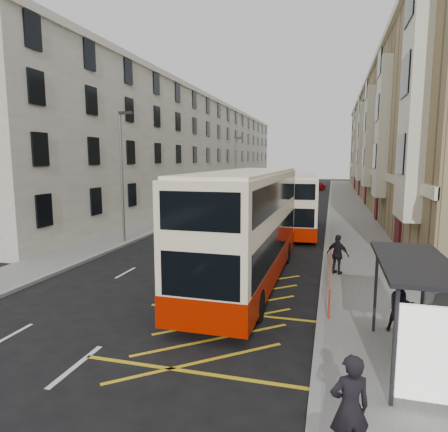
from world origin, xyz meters
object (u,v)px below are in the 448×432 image
(street_lamp_near, at_px, (122,170))
(car_silver, at_px, (256,189))
(bus_shelter, at_px, (423,294))
(pedestrian_mid, at_px, (401,306))
(street_lamp_far, at_px, (236,164))
(double_decker_front, at_px, (247,227))
(double_decker_rear, at_px, (299,203))
(car_dark, at_px, (275,181))
(white_van, at_px, (237,196))
(pedestrian_far, at_px, (338,254))
(pedestrian_near, at_px, (350,408))
(car_red, at_px, (316,186))

(street_lamp_near, relative_size, car_silver, 2.03)
(bus_shelter, height_order, pedestrian_mid, bus_shelter)
(street_lamp_far, distance_m, double_decker_front, 37.33)
(double_decker_rear, relative_size, car_silver, 2.69)
(street_lamp_far, xyz_separation_m, car_dark, (1.15, 30.77, -3.86))
(car_silver, relative_size, car_dark, 0.83)
(bus_shelter, bearing_deg, white_van, 109.54)
(street_lamp_near, height_order, white_van, street_lamp_near)
(street_lamp_far, xyz_separation_m, double_decker_rear, (10.31, -23.21, -2.51))
(street_lamp_near, relative_size, double_decker_rear, 0.76)
(white_van, distance_m, car_silver, 12.99)
(street_lamp_near, xyz_separation_m, pedestrian_far, (12.91, -4.12, -3.59))
(pedestrian_near, bearing_deg, car_red, -106.66)
(pedestrian_near, bearing_deg, pedestrian_far, -109.05)
(pedestrian_mid, bearing_deg, pedestrian_far, 102.80)
(street_lamp_near, height_order, double_decker_front, street_lamp_near)
(double_decker_rear, bearing_deg, bus_shelter, -80.47)
(double_decker_front, height_order, pedestrian_mid, double_decker_front)
(double_decker_rear, height_order, white_van, double_decker_rear)
(street_lamp_near, bearing_deg, double_decker_front, -33.78)
(double_decker_rear, relative_size, car_dark, 2.24)
(pedestrian_mid, height_order, pedestrian_far, pedestrian_far)
(bus_shelter, bearing_deg, car_silver, 104.83)
(white_van, height_order, car_silver, white_van)
(bus_shelter, bearing_deg, car_dark, 100.49)
(pedestrian_near, bearing_deg, pedestrian_mid, -125.61)
(street_lamp_near, height_order, street_lamp_far, same)
(pedestrian_far, height_order, white_van, pedestrian_far)
(street_lamp_far, xyz_separation_m, pedestrian_mid, (14.66, -39.95, -3.68))
(car_red, bearing_deg, pedestrian_far, 108.29)
(double_decker_front, bearing_deg, street_lamp_far, 104.78)
(pedestrian_near, relative_size, car_silver, 0.49)
(pedestrian_near, relative_size, pedestrian_far, 1.07)
(car_dark, bearing_deg, bus_shelter, -96.36)
(pedestrian_near, bearing_deg, bus_shelter, -136.51)
(double_decker_front, distance_m, white_van, 32.91)
(double_decker_rear, height_order, car_dark, double_decker_rear)
(pedestrian_mid, distance_m, car_dark, 72.00)
(street_lamp_near, bearing_deg, car_dark, 88.92)
(white_van, bearing_deg, pedestrian_near, -53.01)
(bus_shelter, xyz_separation_m, double_decker_front, (-5.54, 6.27, 0.31))
(car_red, bearing_deg, street_lamp_near, 93.23)
(double_decker_rear, distance_m, white_van, 21.11)
(pedestrian_mid, height_order, white_van, pedestrian_mid)
(double_decker_front, distance_m, car_dark, 67.39)
(car_dark, bearing_deg, pedestrian_far, -96.58)
(bus_shelter, height_order, white_van, bus_shelter)
(pedestrian_near, relative_size, car_dark, 0.41)
(pedestrian_near, xyz_separation_m, pedestrian_far, (-0.06, 11.63, -0.07))
(street_lamp_far, bearing_deg, pedestrian_far, -69.28)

